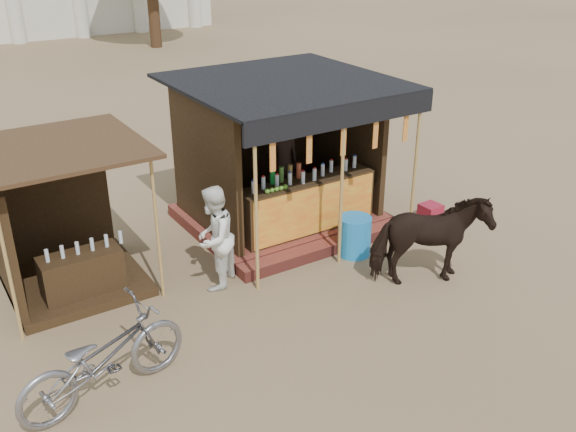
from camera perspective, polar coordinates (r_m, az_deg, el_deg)
The scene contains 9 objects.
ground at distance 9.46m, azimuth 5.30°, elevation -9.53°, with size 120.00×120.00×0.00m, color #846B4C.
main_stall at distance 11.94m, azimuth -0.47°, elevation 3.82°, with size 3.60×3.61×2.78m.
secondary_stall at distance 10.48m, azimuth -19.81°, elevation -2.00°, with size 2.40×2.40×2.38m.
cow at distance 10.27m, azimuth 12.45°, elevation -2.18°, with size 0.82×1.79×1.51m, color black.
motorbike at distance 8.15m, azimuth -16.13°, elevation -12.00°, with size 0.77×2.20×1.15m, color gray.
bystander at distance 9.99m, azimuth -6.61°, elevation -1.97°, with size 0.82×0.64×1.69m, color white.
blue_barrel at distance 11.15m, azimuth 5.93°, elevation -1.76°, with size 0.57×0.57×0.70m, color #1D85DA.
red_crate at distance 12.80m, azimuth 12.55°, elevation 0.40°, with size 0.38×0.36×0.29m, color maroon.
cooler at distance 12.19m, azimuth 5.28°, elevation 0.10°, with size 0.72×0.56×0.46m.
Camera 1 is at (-4.91, -6.06, 5.36)m, focal length 40.00 mm.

